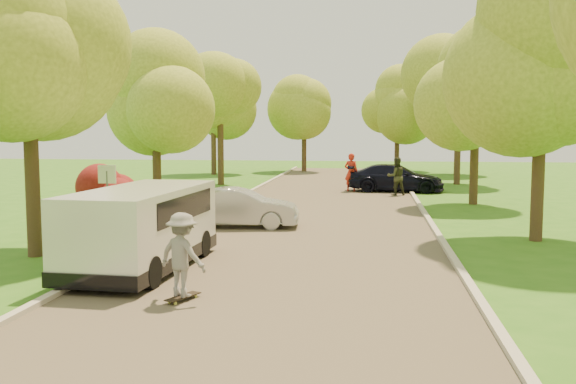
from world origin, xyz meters
The scene contains 23 objects.
ground centered at (0.00, 0.00, 0.00)m, with size 100.00×100.00×0.00m, color #2E6919.
road centered at (0.00, 8.00, 0.01)m, with size 8.00×60.00×0.01m, color #4C4438.
curb_left centered at (-4.05, 8.00, 0.06)m, with size 0.18×60.00×0.12m, color #B2AD9E.
curb_right centered at (4.05, 8.00, 0.06)m, with size 0.18×60.00×0.12m, color #B2AD9E.
street_sign centered at (-5.80, 4.00, 1.56)m, with size 0.55×0.06×2.17m.
red_shrub centered at (-6.30, 5.50, 1.10)m, with size 1.70×1.70×1.95m.
tree_l_mida centered at (-6.30, 1.00, 5.17)m, with size 4.71×4.60×7.39m.
tree_l_midb centered at (-6.81, 12.00, 4.59)m, with size 4.30×4.20×6.62m.
tree_l_far centered at (-6.39, 22.00, 5.47)m, with size 4.92×4.80×7.79m.
tree_r_mida centered at (7.02, 5.00, 5.54)m, with size 5.13×5.00×7.95m.
tree_r_midb centered at (6.60, 14.00, 4.88)m, with size 4.51×4.40×7.01m.
tree_r_far centered at (7.23, 24.00, 5.83)m, with size 5.33×5.20×8.34m.
tree_bg_a centered at (-8.78, 30.00, 5.31)m, with size 5.12×5.00×7.72m.
tree_bg_b centered at (8.22, 32.00, 5.54)m, with size 5.12×5.00×7.95m.
tree_bg_c centered at (-2.79, 34.00, 5.02)m, with size 4.92×4.80×7.33m.
tree_bg_d centered at (4.22, 36.00, 5.31)m, with size 5.12×5.00×7.72m.
minivan centered at (-3.20, -0.14, 1.00)m, with size 2.28×5.19×1.90m.
silver_sedan centered at (-2.30, 6.39, 0.65)m, with size 1.38×3.95×1.30m, color #A6A5AA.
dark_sedan centered at (3.30, 19.11, 0.71)m, with size 1.98×4.87×1.41m, color black.
longboard centered at (-1.50, -2.70, 0.09)m, with size 0.55×0.84×0.10m.
skateboarder centered at (-1.50, -2.70, 0.90)m, with size 1.03×0.59×1.59m, color slate.
person_striped centered at (1.01, 18.89, 0.99)m, with size 0.72×0.48×1.98m, color #B4251B.
person_olive centered at (3.24, 17.23, 0.93)m, with size 0.90×0.70×1.86m, color #2B2F1C.
Camera 1 is at (2.00, -14.21, 3.27)m, focal length 40.00 mm.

